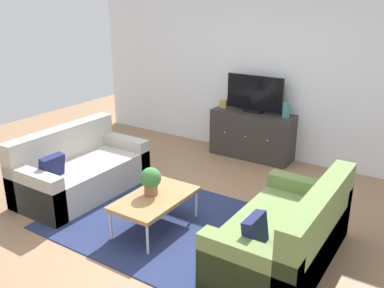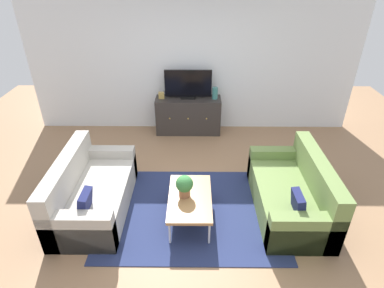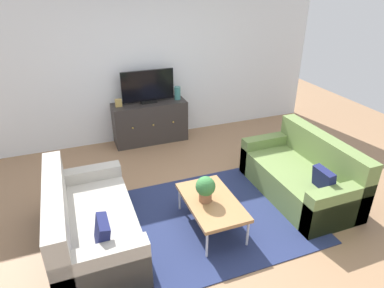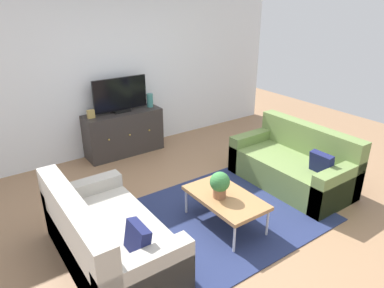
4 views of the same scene
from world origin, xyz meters
name	(u,v)px [view 2 (image 2 of 4)]	position (x,y,z in m)	size (l,w,h in m)	color
ground_plane	(192,204)	(0.00, 0.00, 0.00)	(10.00, 10.00, 0.00)	#997251
wall_back	(193,63)	(0.00, 2.55, 1.35)	(6.40, 0.12, 2.70)	white
area_rug	(192,211)	(0.00, -0.15, 0.01)	(2.50, 1.90, 0.01)	navy
couch_left_side	(89,193)	(-1.44, -0.10, 0.28)	(0.88, 1.66, 0.83)	#B2ADA3
couch_right_side	(295,194)	(1.44, -0.10, 0.28)	(0.88, 1.66, 0.83)	olive
coffee_table	(190,198)	(-0.02, -0.29, 0.35)	(0.57, 0.97, 0.39)	#A37547
potted_plant	(184,185)	(-0.09, -0.27, 0.56)	(0.23, 0.23, 0.31)	#936042
tv_console	(188,115)	(-0.09, 2.27, 0.37)	(1.29, 0.47, 0.73)	#332D2B
flat_screen_tv	(188,84)	(-0.09, 2.29, 1.01)	(0.91, 0.16, 0.57)	black
glass_vase	(215,93)	(0.43, 2.27, 0.85)	(0.11, 0.11, 0.23)	teal
mantel_clock	(161,95)	(-0.62, 2.27, 0.80)	(0.11, 0.07, 0.13)	tan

